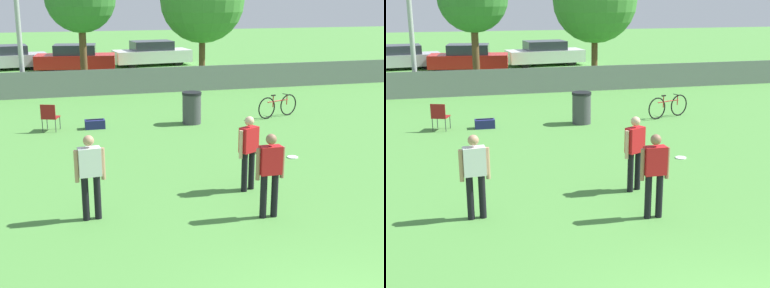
% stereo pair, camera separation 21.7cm
% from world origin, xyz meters
% --- Properties ---
extents(fence_backline, '(25.67, 0.07, 1.21)m').
position_xyz_m(fence_backline, '(0.00, 18.00, 0.55)').
color(fence_backline, gray).
rests_on(fence_backline, ground_plane).
extents(tree_far_right, '(4.22, 4.22, 5.95)m').
position_xyz_m(tree_far_right, '(4.05, 21.90, 3.83)').
color(tree_far_right, brown).
rests_on(tree_far_right, ground_plane).
extents(player_receiver_white, '(0.57, 0.25, 1.64)m').
position_xyz_m(player_receiver_white, '(-2.98, 5.04, 0.95)').
color(player_receiver_white, black).
rests_on(player_receiver_white, ground_plane).
extents(player_defender_red, '(0.52, 0.38, 1.64)m').
position_xyz_m(player_defender_red, '(0.41, 5.75, 0.95)').
color(player_defender_red, black).
rests_on(player_defender_red, ground_plane).
extents(player_thrower_red, '(0.57, 0.22, 1.64)m').
position_xyz_m(player_thrower_red, '(0.27, 4.27, 0.95)').
color(player_thrower_red, black).
rests_on(player_thrower_red, ground_plane).
extents(frisbee_disc, '(0.29, 0.29, 0.03)m').
position_xyz_m(frisbee_disc, '(2.40, 7.69, 0.01)').
color(frisbee_disc, white).
rests_on(frisbee_disc, ground_plane).
extents(folding_chair_sideline, '(0.60, 0.60, 0.87)m').
position_xyz_m(folding_chair_sideline, '(-3.65, 12.22, 0.49)').
color(folding_chair_sideline, '#333338').
rests_on(folding_chair_sideline, ground_plane).
extents(bicycle_sideline, '(1.68, 0.67, 0.80)m').
position_xyz_m(bicycle_sideline, '(3.98, 12.24, 0.39)').
color(bicycle_sideline, black).
rests_on(bicycle_sideline, ground_plane).
extents(trash_bin, '(0.64, 0.64, 1.04)m').
position_xyz_m(trash_bin, '(0.86, 12.09, 0.53)').
color(trash_bin, '#3F3F44').
rests_on(trash_bin, ground_plane).
extents(gear_bag_sideline, '(0.62, 0.34, 0.30)m').
position_xyz_m(gear_bag_sideline, '(-2.29, 12.22, 0.14)').
color(gear_bag_sideline, navy).
rests_on(gear_bag_sideline, ground_plane).
extents(parked_car_silver, '(4.75, 2.39, 1.36)m').
position_xyz_m(parked_car_silver, '(-5.89, 27.59, 0.66)').
color(parked_car_silver, black).
rests_on(parked_car_silver, ground_plane).
extents(parked_car_red, '(4.50, 2.32, 1.47)m').
position_xyz_m(parked_car_red, '(-2.09, 25.88, 0.70)').
color(parked_car_red, black).
rests_on(parked_car_red, ground_plane).
extents(parked_car_white, '(4.71, 2.27, 1.45)m').
position_xyz_m(parked_car_white, '(2.49, 27.34, 0.70)').
color(parked_car_white, black).
rests_on(parked_car_white, ground_plane).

